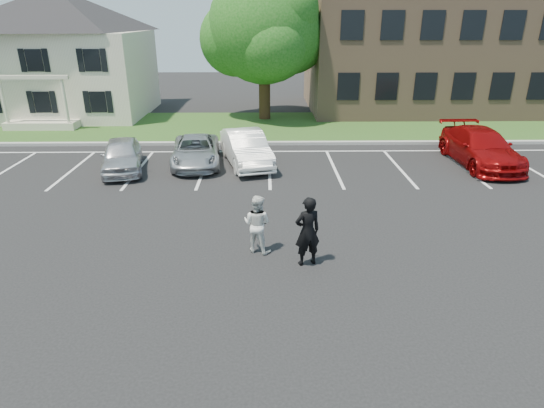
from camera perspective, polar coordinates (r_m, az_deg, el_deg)
The scene contains 13 objects.
ground_plane at distance 12.20m, azimuth 0.07°, elevation -7.24°, with size 90.00×90.00×0.00m, color black.
curb at distance 23.37m, azimuth -0.43°, elevation 7.65°, with size 40.00×0.30×0.15m, color gray.
grass_strip at distance 27.27m, azimuth -0.50°, elevation 9.72°, with size 44.00×8.00×0.08m, color #214F19.
stall_lines at distance 20.52m, azimuth 3.58°, elevation 5.29°, with size 34.00×5.36×0.01m.
house at distance 33.22m, azimuth -24.70°, elevation 16.70°, with size 10.30×9.22×7.60m.
office_building at distance 35.59m, azimuth 23.76°, elevation 17.63°, with size 22.40×10.40×8.30m.
tree at distance 28.83m, azimuth -0.80°, elevation 21.06°, with size 7.80×7.20×8.80m.
man_black_suit at distance 11.70m, azimuth 4.48°, elevation -3.45°, with size 0.69×0.45×1.89m, color black.
man_white_shirt at distance 12.37m, azimuth -1.88°, elevation -2.51°, with size 0.80×0.62×1.65m, color silver.
car_silver_west at distance 20.17m, azimuth -18.32°, elevation 5.85°, with size 1.58×3.92×1.34m, color silver.
car_silver_minivan at distance 20.27m, azimuth -9.54°, elevation 6.57°, with size 2.01×4.36×1.21m, color #AAACB1.
car_white_sedan at distance 19.99m, azimuth -3.29°, elevation 7.01°, with size 1.56×4.46×1.47m, color white.
car_red_compact at distance 21.93m, azimuth 24.68°, elevation 6.47°, with size 2.15×5.28×1.53m, color maroon.
Camera 1 is at (-0.18, -10.60, 6.04)m, focal length 30.00 mm.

